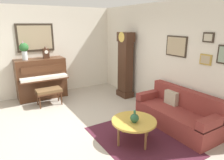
# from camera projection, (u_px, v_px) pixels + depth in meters

# --- Properties ---
(ground_plane) EXTENTS (6.40, 6.00, 0.10)m
(ground_plane) POSITION_uv_depth(u_px,v_px,m) (75.00, 126.00, 4.72)
(ground_plane) COLOR #B2A899
(wall_left) EXTENTS (0.13, 4.90, 2.80)m
(wall_left) POSITION_uv_depth(u_px,v_px,m) (43.00, 51.00, 6.46)
(wall_left) COLOR silver
(wall_left) RESTS_ON ground_plane
(wall_back) EXTENTS (5.30, 0.13, 2.80)m
(wall_back) POSITION_uv_depth(u_px,v_px,m) (156.00, 56.00, 5.51)
(wall_back) COLOR silver
(wall_back) RESTS_ON ground_plane
(area_rug) EXTENTS (2.10, 1.50, 0.01)m
(area_rug) POSITION_uv_depth(u_px,v_px,m) (140.00, 140.00, 4.06)
(area_rug) COLOR #4C1E2D
(area_rug) RESTS_ON ground_plane
(piano) EXTENTS (0.87, 1.44, 1.24)m
(piano) POSITION_uv_depth(u_px,v_px,m) (41.00, 78.00, 6.27)
(piano) COLOR #4C2B19
(piano) RESTS_ON ground_plane
(piano_bench) EXTENTS (0.42, 0.70, 0.48)m
(piano_bench) POSITION_uv_depth(u_px,v_px,m) (49.00, 91.00, 5.74)
(piano_bench) COLOR #4C2B19
(piano_bench) RESTS_ON ground_plane
(grandfather_clock) EXTENTS (0.52, 0.34, 2.03)m
(grandfather_clock) POSITION_uv_depth(u_px,v_px,m) (125.00, 67.00, 6.29)
(grandfather_clock) COLOR #3D2316
(grandfather_clock) RESTS_ON ground_plane
(couch) EXTENTS (1.90, 0.80, 0.84)m
(couch) POSITION_uv_depth(u_px,v_px,m) (178.00, 113.00, 4.55)
(couch) COLOR maroon
(couch) RESTS_ON ground_plane
(coffee_table) EXTENTS (0.88, 0.88, 0.45)m
(coffee_table) POSITION_uv_depth(u_px,v_px,m) (134.00, 122.00, 3.95)
(coffee_table) COLOR gold
(coffee_table) RESTS_ON ground_plane
(mantel_clock) EXTENTS (0.13, 0.18, 0.38)m
(mantel_clock) POSITION_uv_depth(u_px,v_px,m) (46.00, 53.00, 6.16)
(mantel_clock) COLOR #3D2316
(mantel_clock) RESTS_ON piano
(flower_vase) EXTENTS (0.26, 0.26, 0.58)m
(flower_vase) POSITION_uv_depth(u_px,v_px,m) (24.00, 49.00, 5.81)
(flower_vase) COLOR silver
(flower_vase) RESTS_ON piano
(green_jug) EXTENTS (0.17, 0.17, 0.24)m
(green_jug) POSITION_uv_depth(u_px,v_px,m) (135.00, 118.00, 3.84)
(green_jug) COLOR #234C33
(green_jug) RESTS_ON coffee_table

